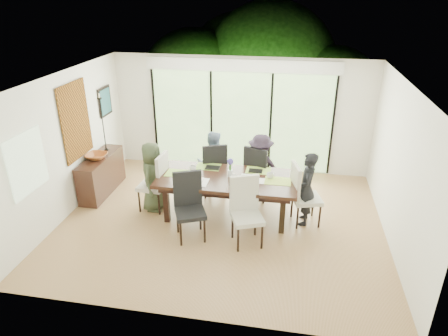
% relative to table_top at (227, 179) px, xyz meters
% --- Properties ---
extents(floor, '(6.00, 5.00, 0.01)m').
position_rel_table_top_xyz_m(floor, '(-0.06, -0.24, -0.79)').
color(floor, brown).
rests_on(floor, ground).
extents(ceiling, '(6.00, 5.00, 0.01)m').
position_rel_table_top_xyz_m(ceiling, '(-0.06, -0.24, 1.92)').
color(ceiling, white).
rests_on(ceiling, wall_back).
extents(wall_back, '(6.00, 0.02, 2.70)m').
position_rel_table_top_xyz_m(wall_back, '(-0.06, 2.27, 0.56)').
color(wall_back, white).
rests_on(wall_back, floor).
extents(wall_front, '(6.00, 0.02, 2.70)m').
position_rel_table_top_xyz_m(wall_front, '(-0.06, -2.75, 0.56)').
color(wall_front, white).
rests_on(wall_front, floor).
extents(wall_left, '(0.02, 5.00, 2.70)m').
position_rel_table_top_xyz_m(wall_left, '(-3.07, -0.24, 0.56)').
color(wall_left, beige).
rests_on(wall_left, floor).
extents(wall_right, '(0.02, 5.00, 2.70)m').
position_rel_table_top_xyz_m(wall_right, '(2.95, -0.24, 0.56)').
color(wall_right, silver).
rests_on(wall_right, floor).
extents(glass_doors, '(4.20, 0.02, 2.30)m').
position_rel_table_top_xyz_m(glass_doors, '(-0.06, 2.23, 0.41)').
color(glass_doors, '#598C3F').
rests_on(glass_doors, wall_back).
extents(blinds_header, '(4.40, 0.06, 0.28)m').
position_rel_table_top_xyz_m(blinds_header, '(-0.06, 2.22, 1.71)').
color(blinds_header, white).
rests_on(blinds_header, wall_back).
extents(mullion_a, '(0.05, 0.04, 2.30)m').
position_rel_table_top_xyz_m(mullion_a, '(-2.16, 2.22, 0.41)').
color(mullion_a, black).
rests_on(mullion_a, wall_back).
extents(mullion_b, '(0.05, 0.04, 2.30)m').
position_rel_table_top_xyz_m(mullion_b, '(-0.76, 2.22, 0.41)').
color(mullion_b, black).
rests_on(mullion_b, wall_back).
extents(mullion_c, '(0.05, 0.04, 2.30)m').
position_rel_table_top_xyz_m(mullion_c, '(0.64, 2.22, 0.41)').
color(mullion_c, black).
rests_on(mullion_c, wall_back).
extents(mullion_d, '(0.05, 0.04, 2.30)m').
position_rel_table_top_xyz_m(mullion_d, '(2.04, 2.22, 0.41)').
color(mullion_d, black).
rests_on(mullion_d, wall_back).
extents(side_window, '(0.02, 0.90, 1.00)m').
position_rel_table_top_xyz_m(side_window, '(-3.03, -1.44, 0.71)').
color(side_window, '#8CAD7F').
rests_on(side_window, wall_left).
extents(deck, '(6.00, 1.80, 0.10)m').
position_rel_table_top_xyz_m(deck, '(-0.06, 3.16, -0.84)').
color(deck, '#533523').
rests_on(deck, ground).
extents(rail_top, '(6.00, 0.08, 0.06)m').
position_rel_table_top_xyz_m(rail_top, '(-0.06, 3.96, -0.24)').
color(rail_top, brown).
rests_on(rail_top, deck).
extents(foliage_left, '(3.20, 3.20, 3.20)m').
position_rel_table_top_xyz_m(foliage_left, '(-1.86, 4.96, 0.65)').
color(foliage_left, '#14380F').
rests_on(foliage_left, ground).
extents(foliage_mid, '(4.00, 4.00, 4.00)m').
position_rel_table_top_xyz_m(foliage_mid, '(0.34, 5.56, 1.01)').
color(foliage_mid, '#14380F').
rests_on(foliage_mid, ground).
extents(foliage_right, '(2.80, 2.80, 2.80)m').
position_rel_table_top_xyz_m(foliage_right, '(2.14, 4.76, 0.47)').
color(foliage_right, '#14380F').
rests_on(foliage_right, ground).
extents(foliage_far, '(3.60, 3.60, 3.60)m').
position_rel_table_top_xyz_m(foliage_far, '(-0.66, 6.26, 0.83)').
color(foliage_far, '#14380F').
rests_on(foliage_far, ground).
extents(table_top, '(2.63, 1.20, 0.07)m').
position_rel_table_top_xyz_m(table_top, '(0.00, 0.00, 0.00)').
color(table_top, black).
rests_on(table_top, floor).
extents(table_apron, '(2.41, 0.98, 0.11)m').
position_rel_table_top_xyz_m(table_apron, '(0.00, 0.00, -0.10)').
color(table_apron, black).
rests_on(table_apron, floor).
extents(table_leg_fl, '(0.10, 0.10, 0.76)m').
position_rel_table_top_xyz_m(table_leg_fl, '(-1.08, -0.43, -0.41)').
color(table_leg_fl, black).
rests_on(table_leg_fl, floor).
extents(table_leg_fr, '(0.10, 0.10, 0.76)m').
position_rel_table_top_xyz_m(table_leg_fr, '(1.08, -0.43, -0.41)').
color(table_leg_fr, black).
rests_on(table_leg_fr, floor).
extents(table_leg_bl, '(0.10, 0.10, 0.76)m').
position_rel_table_top_xyz_m(table_leg_bl, '(-1.08, 0.43, -0.41)').
color(table_leg_bl, black).
rests_on(table_leg_bl, floor).
extents(table_leg_br, '(0.10, 0.10, 0.76)m').
position_rel_table_top_xyz_m(table_leg_br, '(1.08, 0.43, -0.41)').
color(table_leg_br, black).
rests_on(table_leg_br, floor).
extents(chair_left_end, '(0.54, 0.54, 1.20)m').
position_rel_table_top_xyz_m(chair_left_end, '(-1.50, 0.00, -0.19)').
color(chair_left_end, beige).
rests_on(chair_left_end, floor).
extents(chair_right_end, '(0.62, 0.62, 1.20)m').
position_rel_table_top_xyz_m(chair_right_end, '(1.50, 0.00, -0.19)').
color(chair_right_end, beige).
rests_on(chair_right_end, floor).
extents(chair_far_left, '(0.66, 0.66, 1.20)m').
position_rel_table_top_xyz_m(chair_far_left, '(-0.45, 0.85, -0.19)').
color(chair_far_left, black).
rests_on(chair_far_left, floor).
extents(chair_far_right, '(0.65, 0.65, 1.20)m').
position_rel_table_top_xyz_m(chair_far_right, '(0.55, 0.85, -0.19)').
color(chair_far_right, black).
rests_on(chair_far_right, floor).
extents(chair_near_left, '(0.66, 0.66, 1.20)m').
position_rel_table_top_xyz_m(chair_near_left, '(-0.50, -0.87, -0.19)').
color(chair_near_left, black).
rests_on(chair_near_left, floor).
extents(chair_near_right, '(0.66, 0.66, 1.20)m').
position_rel_table_top_xyz_m(chair_near_right, '(0.50, -0.87, -0.19)').
color(chair_near_right, beige).
rests_on(chair_near_right, floor).
extents(person_left_end, '(0.44, 0.67, 1.41)m').
position_rel_table_top_xyz_m(person_left_end, '(-1.48, -0.00, -0.08)').
color(person_left_end, '#38432D').
rests_on(person_left_end, floor).
extents(person_right_end, '(0.44, 0.67, 1.41)m').
position_rel_table_top_xyz_m(person_right_end, '(1.48, 0.00, -0.08)').
color(person_right_end, black).
rests_on(person_right_end, floor).
extents(person_far_left, '(0.70, 0.48, 1.41)m').
position_rel_table_top_xyz_m(person_far_left, '(-0.45, 0.83, -0.08)').
color(person_far_left, '#768EAA').
rests_on(person_far_left, floor).
extents(person_far_right, '(0.67, 0.44, 1.41)m').
position_rel_table_top_xyz_m(person_far_right, '(0.55, 0.83, -0.08)').
color(person_far_right, '#261D2B').
rests_on(person_far_right, floor).
extents(placemat_left, '(0.48, 0.35, 0.01)m').
position_rel_table_top_xyz_m(placemat_left, '(-0.95, 0.00, 0.04)').
color(placemat_left, '#8AB440').
rests_on(placemat_left, table_top).
extents(placemat_right, '(0.48, 0.35, 0.01)m').
position_rel_table_top_xyz_m(placemat_right, '(0.95, 0.00, 0.04)').
color(placemat_right, '#A7C546').
rests_on(placemat_right, table_top).
extents(placemat_far_l, '(0.48, 0.35, 0.01)m').
position_rel_table_top_xyz_m(placemat_far_l, '(-0.45, 0.40, 0.04)').
color(placemat_far_l, '#7AA53B').
rests_on(placemat_far_l, table_top).
extents(placemat_far_r, '(0.48, 0.35, 0.01)m').
position_rel_table_top_xyz_m(placemat_far_r, '(0.55, 0.40, 0.04)').
color(placemat_far_r, '#98BF44').
rests_on(placemat_far_r, table_top).
extents(placemat_paper, '(0.48, 0.35, 0.01)m').
position_rel_table_top_xyz_m(placemat_paper, '(-0.55, -0.30, 0.04)').
color(placemat_paper, white).
rests_on(placemat_paper, table_top).
extents(tablet_far_l, '(0.28, 0.20, 0.01)m').
position_rel_table_top_xyz_m(tablet_far_l, '(-0.35, 0.35, 0.05)').
color(tablet_far_l, black).
rests_on(tablet_far_l, table_top).
extents(tablet_far_r, '(0.26, 0.19, 0.01)m').
position_rel_table_top_xyz_m(tablet_far_r, '(0.50, 0.35, 0.04)').
color(tablet_far_r, black).
rests_on(tablet_far_r, table_top).
extents(papers, '(0.33, 0.24, 0.00)m').
position_rel_table_top_xyz_m(papers, '(0.70, -0.05, 0.04)').
color(papers, white).
rests_on(papers, table_top).
extents(platter_base, '(0.28, 0.28, 0.03)m').
position_rel_table_top_xyz_m(platter_base, '(-0.55, -0.30, 0.05)').
color(platter_base, white).
rests_on(platter_base, table_top).
extents(platter_snacks, '(0.22, 0.22, 0.02)m').
position_rel_table_top_xyz_m(platter_snacks, '(-0.55, -0.30, 0.07)').
color(platter_snacks, '#D75919').
rests_on(platter_snacks, table_top).
extents(vase, '(0.09, 0.09, 0.13)m').
position_rel_table_top_xyz_m(vase, '(0.05, 0.05, 0.10)').
color(vase, silver).
rests_on(vase, table_top).
extents(hyacinth_stems, '(0.04, 0.04, 0.18)m').
position_rel_table_top_xyz_m(hyacinth_stems, '(0.05, 0.05, 0.23)').
color(hyacinth_stems, '#337226').
rests_on(hyacinth_stems, table_top).
extents(hyacinth_blooms, '(0.12, 0.12, 0.12)m').
position_rel_table_top_xyz_m(hyacinth_blooms, '(0.05, 0.05, 0.34)').
color(hyacinth_blooms, '#5244AB').
rests_on(hyacinth_blooms, table_top).
extents(laptop, '(0.41, 0.32, 0.03)m').
position_rel_table_top_xyz_m(laptop, '(-0.85, -0.10, 0.05)').
color(laptop, silver).
rests_on(laptop, table_top).
extents(cup_a, '(0.18, 0.18, 0.11)m').
position_rel_table_top_xyz_m(cup_a, '(-0.70, 0.15, 0.09)').
color(cup_a, white).
rests_on(cup_a, table_top).
extents(cup_b, '(0.13, 0.13, 0.10)m').
position_rel_table_top_xyz_m(cup_b, '(0.15, -0.10, 0.08)').
color(cup_b, white).
rests_on(cup_b, table_top).
extents(cup_c, '(0.19, 0.19, 0.11)m').
position_rel_table_top_xyz_m(cup_c, '(0.80, 0.10, 0.09)').
color(cup_c, white).
rests_on(cup_c, table_top).
extents(book, '(0.18, 0.25, 0.02)m').
position_rel_table_top_xyz_m(book, '(0.25, 0.05, 0.04)').
color(book, white).
rests_on(book, table_top).
extents(sideboard, '(0.41, 1.47, 0.82)m').
position_rel_table_top_xyz_m(sideboard, '(-2.82, 0.49, -0.38)').
color(sideboard, black).
rests_on(sideboard, floor).
extents(bowl, '(0.44, 0.44, 0.11)m').
position_rel_table_top_xyz_m(bowl, '(-2.82, 0.39, 0.09)').
color(bowl, '#964A20').
rests_on(bowl, sideboard).
extents(candlestick_base, '(0.09, 0.09, 0.04)m').
position_rel_table_top_xyz_m(candlestick_base, '(-2.82, 0.84, 0.06)').
color(candlestick_base, black).
rests_on(candlestick_base, sideboard).
extents(candlestick_shaft, '(0.02, 0.02, 1.15)m').
position_rel_table_top_xyz_m(candlestick_shaft, '(-2.82, 0.84, 0.63)').
color(candlestick_shaft, black).
rests_on(candlestick_shaft, sideboard).
extents(candlestick_pan, '(0.09, 0.09, 0.03)m').
position_rel_table_top_xyz_m(candlestick_pan, '(-2.82, 0.84, 1.20)').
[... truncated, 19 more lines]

